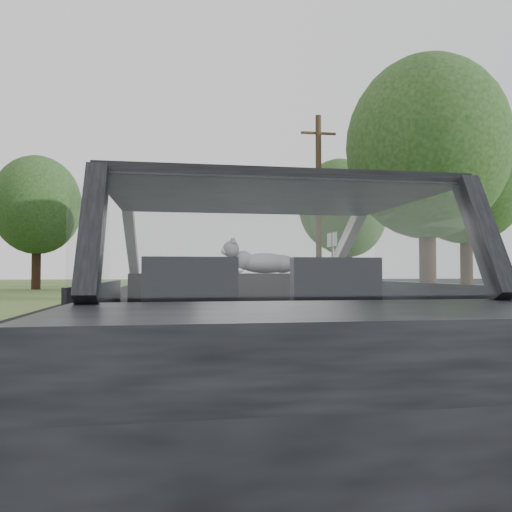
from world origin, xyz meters
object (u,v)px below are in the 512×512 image
object	(u,v)px
utility_pole	(319,205)
highway_sign	(333,265)
other_car	(165,276)
subject_car	(253,318)
cat	(265,262)

from	to	relation	value
utility_pole	highway_sign	bearing A→B (deg)	-92.79
highway_sign	utility_pole	distance (m)	3.57
other_car	highway_sign	size ratio (longest dim) A/B	1.87
other_car	subject_car	bearing A→B (deg)	-83.08
other_car	utility_pole	world-z (taller)	utility_pole
highway_sign	utility_pole	world-z (taller)	utility_pole
utility_pole	subject_car	bearing A→B (deg)	-107.79
subject_car	highway_sign	size ratio (longest dim) A/B	1.52
subject_car	utility_pole	xyz separation A→B (m)	(5.91, 18.41, 3.31)
cat	highway_sign	distance (m)	16.48
subject_car	other_car	distance (m)	23.96
other_car	highway_sign	xyz separation A→B (m)	(6.73, -7.85, 0.50)
cat	utility_pole	bearing A→B (deg)	64.39
subject_car	cat	world-z (taller)	subject_car
other_car	utility_pole	size ratio (longest dim) A/B	0.61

